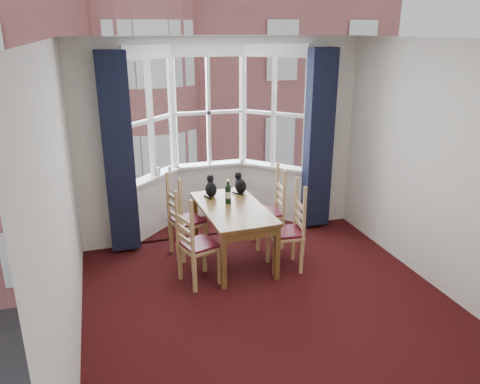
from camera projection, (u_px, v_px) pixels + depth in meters
name	position (u px, v px, depth m)	size (l,w,h in m)	color
floor	(277.00, 315.00, 4.99)	(4.50, 4.50, 0.00)	black
ceiling	(286.00, 39.00, 4.07)	(4.50, 4.50, 0.00)	white
wall_left	(62.00, 214.00, 3.97)	(4.50, 4.50, 0.00)	silver
wall_right	(452.00, 173.00, 5.08)	(4.50, 4.50, 0.00)	silver
wall_near	(438.00, 323.00, 2.50)	(4.00, 4.00, 0.00)	silver
wall_back_pier_left	(99.00, 149.00, 6.10)	(0.70, 0.12, 2.80)	silver
wall_back_pier_right	(327.00, 134.00, 7.02)	(0.70, 0.12, 2.80)	silver
bay_window	(213.00, 134.00, 7.01)	(2.76, 0.94, 2.80)	white
curtain_left	(118.00, 155.00, 6.02)	(0.38, 0.22, 2.60)	black
curtain_right	(319.00, 140.00, 6.81)	(0.38, 0.22, 2.60)	black
dining_table	(233.00, 213.00, 5.98)	(0.82, 1.47, 0.75)	brown
chair_left_near	(192.00, 248.00, 5.45)	(0.51, 0.52, 0.92)	tan
chair_left_far	(181.00, 223.00, 6.15)	(0.50, 0.52, 0.92)	tan
chair_right_near	(292.00, 233.00, 5.84)	(0.45, 0.47, 0.92)	tan
chair_right_far	(274.00, 213.00, 6.48)	(0.45, 0.46, 0.92)	tan
cat_left	(211.00, 188.00, 6.29)	(0.18, 0.23, 0.30)	black
cat_right	(240.00, 185.00, 6.43)	(0.19, 0.24, 0.30)	black
wine_bottle	(228.00, 193.00, 6.03)	(0.08, 0.08, 0.31)	black
candle_tall	(158.00, 171.00, 6.79)	(0.06, 0.06, 0.11)	white
candle_short	(169.00, 170.00, 6.86)	(0.06, 0.06, 0.11)	white
street	(123.00, 150.00, 36.07)	(80.00, 80.00, 0.00)	#333335
tenement_building	(139.00, 66.00, 17.10)	(18.40, 7.80, 15.20)	#A95B57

